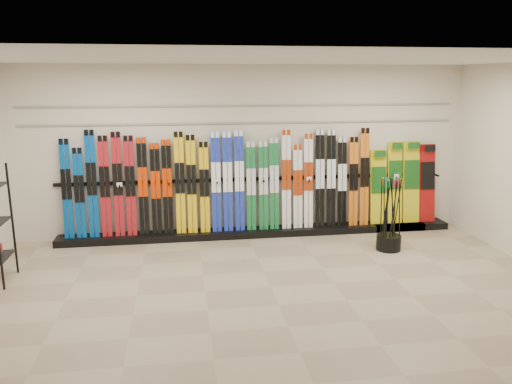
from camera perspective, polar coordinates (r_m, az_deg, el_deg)
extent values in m
plane|color=gray|center=(6.89, 1.69, -10.81)|extent=(8.00, 8.00, 0.00)
plane|color=beige|center=(8.87, -1.17, 4.68)|extent=(8.00, 0.00, 8.00)
plane|color=silver|center=(6.31, 1.88, 14.99)|extent=(8.00, 8.00, 0.00)
cube|color=black|center=(9.01, 0.48, -4.59)|extent=(8.00, 0.40, 0.12)
cube|color=#044695|center=(8.90, -20.83, 0.31)|extent=(0.17, 0.17, 1.68)
cube|color=#044695|center=(8.87, -19.53, -0.14)|extent=(0.17, 0.15, 1.52)
cube|color=#044695|center=(8.81, -18.25, 0.86)|extent=(0.17, 0.18, 1.82)
cube|color=maroon|center=(8.79, -16.88, 0.58)|extent=(0.17, 0.17, 1.72)
cube|color=maroon|center=(8.75, -15.50, 0.83)|extent=(0.17, 0.17, 1.78)
cube|color=maroon|center=(8.74, -14.17, 0.66)|extent=(0.17, 0.17, 1.71)
cube|color=black|center=(8.72, -12.79, 0.59)|extent=(0.17, 0.17, 1.68)
cube|color=black|center=(8.71, -11.37, 0.31)|extent=(0.17, 0.16, 1.57)
cube|color=black|center=(8.70, -10.10, 0.54)|extent=(0.17, 0.16, 1.63)
cube|color=yellow|center=(8.69, -8.69, 1.02)|extent=(0.17, 0.17, 1.76)
cube|color=yellow|center=(8.70, -7.38, 0.87)|extent=(0.17, 0.17, 1.70)
cube|color=yellow|center=(8.71, -5.92, 0.52)|extent=(0.17, 0.16, 1.58)
cube|color=#1B32B4|center=(8.71, -4.59, 1.11)|extent=(0.17, 0.17, 1.75)
cube|color=#1B32B4|center=(8.73, -3.26, 1.15)|extent=(0.17, 0.17, 1.75)
cube|color=#1B32B4|center=(8.75, -1.91, 1.25)|extent=(0.17, 0.17, 1.77)
cube|color=#166D34|center=(8.79, -0.56, 0.67)|extent=(0.17, 0.16, 1.57)
cube|color=#166D34|center=(8.82, 0.85, 0.73)|extent=(0.17, 0.16, 1.58)
cube|color=#166D34|center=(8.85, 2.09, 0.96)|extent=(0.17, 0.16, 1.63)
cube|color=white|center=(8.89, 3.49, 1.42)|extent=(0.17, 0.17, 1.77)
cube|color=white|center=(8.95, 4.80, 0.62)|extent=(0.17, 0.15, 1.50)
cube|color=white|center=(8.98, 6.02, 1.26)|extent=(0.17, 0.17, 1.69)
cube|color=black|center=(9.03, 7.31, 1.52)|extent=(0.17, 0.17, 1.76)
cube|color=black|center=(9.09, 8.57, 1.53)|extent=(0.17, 0.17, 1.75)
cube|color=black|center=(9.16, 9.81, 1.16)|extent=(0.17, 0.16, 1.62)
cube|color=orange|center=(9.24, 11.08, 1.18)|extent=(0.17, 0.16, 1.62)
cube|color=orange|center=(9.30, 12.29, 1.69)|extent=(0.17, 0.17, 1.77)
cube|color=gold|center=(9.48, 13.82, 0.56)|extent=(0.31, 0.21, 1.37)
cube|color=gold|center=(9.60, 15.59, 1.03)|extent=(0.28, 0.23, 1.50)
cube|color=gold|center=(9.74, 17.31, 1.08)|extent=(0.32, 0.23, 1.50)
cube|color=#990C0C|center=(9.88, 18.98, 0.96)|extent=(0.30, 0.22, 1.45)
cylinder|color=black|center=(8.53, 14.91, -5.59)|extent=(0.40, 0.40, 0.25)
cylinder|color=black|center=(8.36, 15.72, -2.56)|extent=(0.15, 0.06, 1.17)
cylinder|color=black|center=(8.42, 16.07, -2.46)|extent=(0.09, 0.03, 1.18)
cylinder|color=black|center=(8.36, 14.59, -2.48)|extent=(0.10, 0.11, 1.18)
cylinder|color=black|center=(8.42, 15.32, -2.42)|extent=(0.11, 0.02, 1.18)
cylinder|color=black|center=(8.27, 15.35, -2.70)|extent=(0.06, 0.14, 1.18)
cylinder|color=black|center=(8.28, 14.66, -2.65)|extent=(0.12, 0.09, 1.18)
cylinder|color=black|center=(8.36, 15.53, -2.55)|extent=(0.04, 0.06, 1.18)
cylinder|color=black|center=(8.27, 14.49, -2.65)|extent=(0.10, 0.07, 1.18)
cylinder|color=black|center=(8.42, 15.42, -2.42)|extent=(0.13, 0.16, 1.17)
cylinder|color=black|center=(8.43, 14.11, -2.32)|extent=(0.11, 0.15, 1.17)
cylinder|color=black|center=(8.41, 14.44, -2.38)|extent=(0.14, 0.13, 1.17)
cylinder|color=black|center=(8.26, 14.70, -2.68)|extent=(0.06, 0.06, 1.18)
cube|color=gray|center=(8.79, -1.16, 7.89)|extent=(7.60, 0.02, 0.03)
cube|color=gray|center=(8.77, -1.17, 9.85)|extent=(7.60, 0.02, 0.03)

